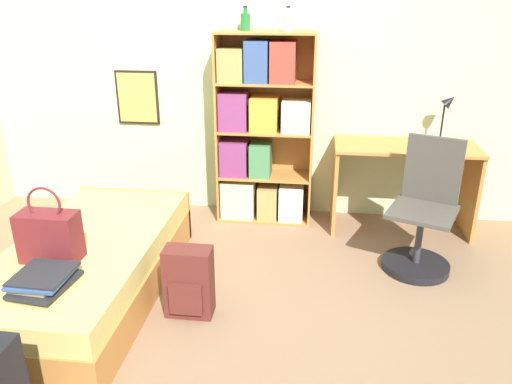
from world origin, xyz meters
TOP-DOWN VIEW (x-y plane):
  - ground_plane at (0.00, 0.00)m, footprint 14.00×14.00m
  - wall_back at (-0.00, 1.66)m, footprint 10.00×0.09m
  - bed at (-0.68, 0.02)m, footprint 0.94×1.91m
  - handbag at (-0.77, -0.26)m, footprint 0.36×0.17m
  - book_stack_on_bed at (-0.65, -0.56)m, footprint 0.32×0.38m
  - bookcase at (0.33, 1.44)m, footprint 0.84×0.34m
  - bottle_green at (0.20, 1.48)m, footprint 0.08×0.08m
  - bottle_brown at (0.55, 1.39)m, footprint 0.07×0.07m
  - desk at (1.58, 1.35)m, footprint 1.19×0.52m
  - desk_lamp at (1.89, 1.45)m, footprint 0.16×0.11m
  - desk_chair at (1.64, 0.69)m, footprint 0.59×0.59m
  - backpack at (0.05, -0.13)m, footprint 0.30×0.20m

SIDE VIEW (x-z plane):
  - ground_plane at x=0.00m, z-range 0.00..0.00m
  - bed at x=-0.68m, z-range 0.00..0.41m
  - backpack at x=0.05m, z-range 0.00..0.47m
  - desk_chair at x=1.64m, z-range -0.18..0.81m
  - book_stack_on_bed at x=-0.65m, z-range 0.42..0.51m
  - desk at x=1.58m, z-range 0.15..0.92m
  - handbag at x=-0.77m, z-range 0.34..0.82m
  - bookcase at x=0.33m, z-range -0.03..1.63m
  - desk_lamp at x=1.89m, z-range 0.84..1.27m
  - wall_back at x=0.00m, z-range 0.00..2.60m
  - bottle_green at x=0.20m, z-range 1.64..1.84m
  - bottle_brown at x=0.55m, z-range 1.64..1.84m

